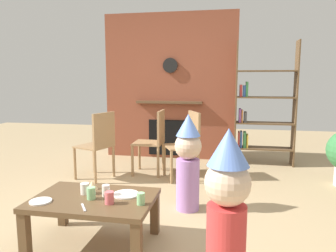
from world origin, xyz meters
TOP-DOWN VIEW (x-y plane):
  - ground_plane at (0.00, 0.00)m, footprint 12.00×12.00m
  - brick_fireplace_feature at (-0.23, 2.60)m, footprint 2.20×0.28m
  - bookshelf at (1.22, 2.40)m, footprint 0.90×0.28m
  - coffee_table at (-0.29, -0.45)m, footprint 0.96×0.65m
  - paper_cup_near_left at (-0.12, -0.55)m, footprint 0.07×0.07m
  - paper_cup_near_right at (-0.39, -0.39)m, footprint 0.07×0.07m
  - paper_cup_center at (-0.20, -0.40)m, footprint 0.06×0.06m
  - paper_cup_far_left at (-0.29, -0.49)m, footprint 0.07×0.07m
  - paper_cup_far_right at (0.12, -0.52)m, footprint 0.06×0.06m
  - paper_plate_front at (-0.65, -0.62)m, footprint 0.17×0.17m
  - paper_plate_rear at (-0.05, -0.35)m, footprint 0.21×0.21m
  - birthday_cake_slice at (-0.38, -0.27)m, footprint 0.10×0.10m
  - table_fork at (-0.28, -0.66)m, footprint 0.10×0.13m
  - child_with_cone_hat at (0.75, -0.82)m, footprint 0.29×0.29m
  - child_in_pink at (0.36, 0.39)m, footprint 0.27×0.27m
  - dining_chair_left at (-0.93, 1.17)m, footprint 0.51×0.51m
  - dining_chair_middle at (-0.26, 1.55)m, footprint 0.40×0.40m
  - dining_chair_right at (0.22, 1.45)m, footprint 0.53×0.53m

SIDE VIEW (x-z plane):
  - ground_plane at x=0.00m, z-range 0.00..0.00m
  - coffee_table at x=-0.29m, z-range 0.13..0.53m
  - table_fork at x=-0.28m, z-range 0.40..0.40m
  - paper_plate_front at x=-0.65m, z-range 0.40..0.41m
  - paper_plate_rear at x=-0.05m, z-range 0.40..0.41m
  - birthday_cake_slice at x=-0.38m, z-range 0.40..0.47m
  - paper_cup_far_right at x=0.12m, z-range 0.40..0.49m
  - paper_cup_near_right at x=-0.39m, z-range 0.40..0.49m
  - paper_cup_center at x=-0.20m, z-range 0.40..0.49m
  - paper_cup_near_left at x=-0.12m, z-range 0.40..0.49m
  - paper_cup_far_left at x=-0.29m, z-range 0.40..0.49m
  - dining_chair_left at x=-0.93m, z-range 0.06..0.96m
  - dining_chair_middle at x=-0.26m, z-range 0.06..0.96m
  - dining_chair_right at x=0.22m, z-range 0.06..0.96m
  - child_in_pink at x=0.36m, z-range 0.03..1.01m
  - child_with_cone_hat at x=0.75m, z-range 0.03..1.07m
  - bookshelf at x=1.22m, z-range -0.09..1.81m
  - brick_fireplace_feature at x=-0.23m, z-range -0.01..2.39m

